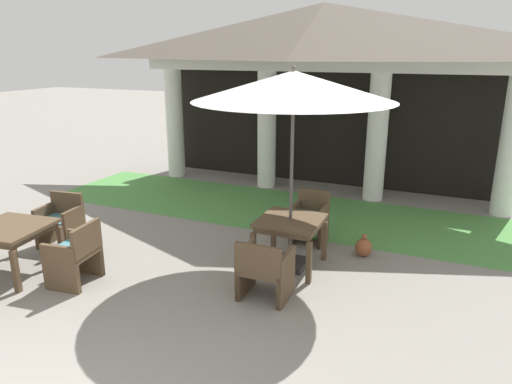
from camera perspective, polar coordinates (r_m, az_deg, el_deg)
The scene contains 10 objects.
background_pavilion at distance 10.28m, azimuth 8.22°, elevation 16.89°, with size 8.61×3.09×3.98m.
lawn_strip at distance 9.30m, azimuth 4.76°, elevation -2.39°, with size 10.41×2.46×0.01m, color #519347.
patio_table_near_foreground at distance 7.41m, azimuth -27.70°, elevation -4.37°, with size 1.09×1.09×0.71m.
patio_chair_near_foreground_north at distance 8.20m, azimuth -22.58°, elevation -3.36°, with size 0.67×0.58×0.85m.
patio_chair_near_foreground_east at distance 6.83m, azimuth -21.10°, elevation -7.09°, with size 0.61×0.67×0.87m.
patio_table_mid_left at distance 6.79m, azimuth 4.20°, elevation -4.10°, with size 0.91×0.91×0.74m.
patio_umbrella_mid_left at distance 6.36m, azimuth 4.58°, elevation 12.54°, with size 2.73×2.73×2.86m.
patio_chair_mid_left_south at distance 6.01m, azimuth 1.02°, elevation -9.39°, with size 0.63×0.56×0.81m.
patio_chair_mid_left_north at distance 7.78m, azimuth 6.55°, elevation -3.24°, with size 0.56×0.52×0.85m.
terracotta_urn at distance 7.47m, azimuth 12.93°, elevation -6.53°, with size 0.26×0.26×0.37m.
Camera 1 is at (2.84, -1.32, 3.05)m, focal length 32.94 mm.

